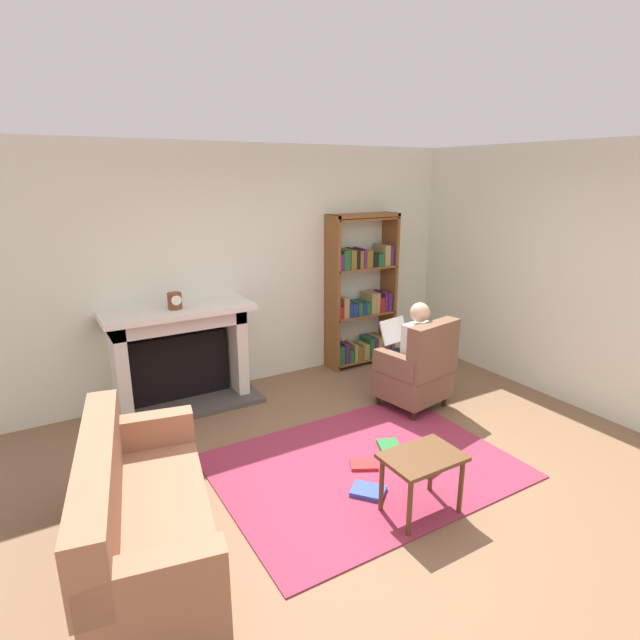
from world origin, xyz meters
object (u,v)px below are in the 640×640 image
object	(u,v)px
fireplace	(180,353)
armchair_reading	(418,370)
bookshelf	(362,295)
seated_reader	(410,349)
side_table	(422,465)
sofa_floral	(141,518)
mantel_clock	(175,301)

from	to	relation	value
fireplace	armchair_reading	xyz separation A→B (m)	(2.08, -1.36, -0.15)
bookshelf	seated_reader	world-z (taller)	bookshelf
bookshelf	seated_reader	size ratio (longest dim) A/B	1.68
fireplace	side_table	world-z (taller)	fireplace
fireplace	bookshelf	world-z (taller)	bookshelf
armchair_reading	side_table	bearing A→B (deg)	39.67
sofa_floral	mantel_clock	bearing A→B (deg)	-11.13
armchair_reading	seated_reader	bearing A→B (deg)	-90.00
fireplace	seated_reader	distance (m)	2.41
bookshelf	fireplace	bearing A→B (deg)	-179.18
fireplace	seated_reader	xyz separation A→B (m)	(2.06, -1.25, 0.05)
bookshelf	side_table	bearing A→B (deg)	-116.93
mantel_clock	side_table	xyz separation A→B (m)	(0.99, -2.59, -0.77)
mantel_clock	armchair_reading	bearing A→B (deg)	-30.83
fireplace	side_table	distance (m)	2.86
fireplace	sofa_floral	distance (m)	2.35
bookshelf	mantel_clock	bearing A→B (deg)	-176.72
mantel_clock	sofa_floral	xyz separation A→B (m)	(-0.84, -2.07, -0.84)
armchair_reading	side_table	distance (m)	1.74
seated_reader	side_table	xyz separation A→B (m)	(-1.10, -1.44, -0.23)
mantel_clock	bookshelf	size ratio (longest dim) A/B	0.09
mantel_clock	bookshelf	distance (m)	2.39
armchair_reading	sofa_floral	size ratio (longest dim) A/B	0.54
mantel_clock	armchair_reading	distance (m)	2.57
bookshelf	armchair_reading	size ratio (longest dim) A/B	1.97
bookshelf	seated_reader	xyz separation A→B (m)	(-0.28, -1.28, -0.28)
sofa_floral	fireplace	bearing A→B (deg)	-10.99
side_table	mantel_clock	bearing A→B (deg)	110.99
fireplace	armchair_reading	bearing A→B (deg)	-33.28
bookshelf	armchair_reading	world-z (taller)	bookshelf
armchair_reading	seated_reader	xyz separation A→B (m)	(-0.02, 0.12, 0.20)
bookshelf	side_table	distance (m)	3.10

